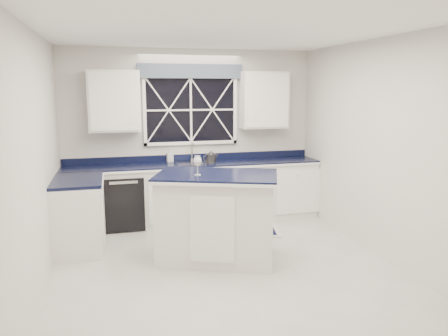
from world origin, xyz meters
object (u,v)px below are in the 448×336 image
object	(u,v)px
faucet	(192,151)
island	(217,217)
wine_glass	(198,162)
kettle	(211,157)
dishwasher	(124,201)
soap_bottle	(170,155)

from	to	relation	value
faucet	island	distance (m)	1.88
faucet	wine_glass	world-z (taller)	wine_glass
kettle	wine_glass	xyz separation A→B (m)	(-0.54, -1.63, 0.21)
dishwasher	faucet	size ratio (longest dim) A/B	2.72
dishwasher	wine_glass	xyz separation A→B (m)	(0.83, -1.61, 0.82)
dishwasher	island	bearing A→B (deg)	-56.39
island	soap_bottle	size ratio (longest dim) A/B	7.86
dishwasher	wine_glass	distance (m)	1.99
kettle	soap_bottle	bearing A→B (deg)	149.19
wine_glass	faucet	bearing A→B (deg)	81.48
island	kettle	xyz separation A→B (m)	(0.30, 1.61, 0.48)
island	wine_glass	xyz separation A→B (m)	(-0.23, -0.01, 0.69)
island	soap_bottle	bearing A→B (deg)	120.98
wine_glass	soap_bottle	xyz separation A→B (m)	(-0.08, 1.83, -0.19)
dishwasher	soap_bottle	bearing A→B (deg)	16.41
island	soap_bottle	xyz separation A→B (m)	(-0.32, 1.82, 0.51)
wine_glass	dishwasher	bearing A→B (deg)	117.23
faucet	wine_glass	distance (m)	1.83
dishwasher	island	world-z (taller)	island
faucet	kettle	xyz separation A→B (m)	(0.27, -0.18, -0.07)
wine_glass	soap_bottle	distance (m)	1.84
dishwasher	faucet	distance (m)	1.31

